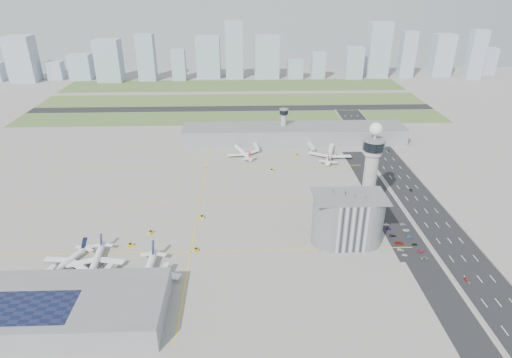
{
  "coord_description": "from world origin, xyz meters",
  "views": [
    {
      "loc": [
        -9.23,
        -236.13,
        145.26
      ],
      "look_at": [
        0.0,
        35.0,
        15.0
      ],
      "focal_mm": 30.0,
      "sensor_mm": 36.0,
      "label": 1
    }
  ],
  "objects_px": {
    "tug_3": "(202,217)",
    "car_lot_1": "(400,250)",
    "tug_1": "(151,232)",
    "car_lot_4": "(389,229)",
    "car_lot_8": "(415,244)",
    "car_lot_2": "(399,243)",
    "car_lot_9": "(410,237)",
    "car_lot_5": "(387,225)",
    "car_hw_4": "(355,129)",
    "car_lot_0": "(405,255)",
    "airplane_far_b": "(330,151)",
    "car_lot_11": "(403,224)",
    "car_lot_7": "(421,251)",
    "tug_5": "(297,155)",
    "car_lot_3": "(393,236)",
    "airplane_near_b": "(95,259)",
    "airplane_far_a": "(243,150)",
    "airplane_near_a": "(65,260)",
    "tug_2": "(196,249)",
    "tug_0": "(130,245)",
    "control_tower": "(371,167)",
    "jet_bridge_near_2": "(159,283)",
    "car_hw_1": "(411,190)",
    "jet_bridge_far_1": "(309,145)",
    "jet_bridge_near_1": "(99,285)",
    "secondary_tower": "(284,122)",
    "airplane_near_c": "(146,271)",
    "admin_building": "(348,219)",
    "car_lot_6": "(424,258)",
    "car_lot_10": "(407,230)",
    "car_hw_0": "(466,280)",
    "tug_4": "(272,170)",
    "car_hw_2": "(388,151)"
  },
  "relations": [
    {
      "from": "tug_1",
      "to": "car_lot_8",
      "type": "height_order",
      "value": "tug_1"
    },
    {
      "from": "tug_3",
      "to": "car_lot_4",
      "type": "height_order",
      "value": "tug_3"
    },
    {
      "from": "secondary_tower",
      "to": "tug_3",
      "type": "xyz_separation_m",
      "value": [
        -66.6,
        -142.34,
        -17.78
      ]
    },
    {
      "from": "jet_bridge_far_1",
      "to": "tug_2",
      "type": "bearing_deg",
      "value": -38.96
    },
    {
      "from": "admin_building",
      "to": "car_lot_2",
      "type": "relative_size",
      "value": 8.85
    },
    {
      "from": "airplane_near_a",
      "to": "car_lot_8",
      "type": "relative_size",
      "value": 10.63
    },
    {
      "from": "control_tower",
      "to": "car_lot_0",
      "type": "bearing_deg",
      "value": -77.11
    },
    {
      "from": "car_lot_3",
      "to": "car_lot_7",
      "type": "bearing_deg",
      "value": -145.99
    },
    {
      "from": "tug_2",
      "to": "car_hw_4",
      "type": "relative_size",
      "value": 0.84
    },
    {
      "from": "car_lot_5",
      "to": "car_lot_8",
      "type": "bearing_deg",
      "value": -152.98
    },
    {
      "from": "jet_bridge_near_2",
      "to": "airplane_near_b",
      "type": "bearing_deg",
      "value": 73.81
    },
    {
      "from": "tug_4",
      "to": "car_lot_7",
      "type": "height_order",
      "value": "tug_4"
    },
    {
      "from": "jet_bridge_near_1",
      "to": "car_lot_10",
      "type": "distance_m",
      "value": 182.5
    },
    {
      "from": "car_lot_9",
      "to": "car_lot_5",
      "type": "bearing_deg",
      "value": 27.2
    },
    {
      "from": "admin_building",
      "to": "car_lot_9",
      "type": "relative_size",
      "value": 10.83
    },
    {
      "from": "tug_0",
      "to": "car_lot_3",
      "type": "xyz_separation_m",
      "value": [
        158.6,
        5.19,
        -0.38
      ]
    },
    {
      "from": "car_lot_11",
      "to": "jet_bridge_far_1",
      "type": "bearing_deg",
      "value": 20.32
    },
    {
      "from": "control_tower",
      "to": "jet_bridge_near_2",
      "type": "distance_m",
      "value": 146.36
    },
    {
      "from": "car_lot_0",
      "to": "car_lot_10",
      "type": "height_order",
      "value": "car_lot_10"
    },
    {
      "from": "tug_1",
      "to": "car_lot_4",
      "type": "height_order",
      "value": "tug_1"
    },
    {
      "from": "car_lot_8",
      "to": "car_hw_4",
      "type": "xyz_separation_m",
      "value": [
        15.43,
        209.29,
        0.07
      ]
    },
    {
      "from": "control_tower",
      "to": "car_hw_1",
      "type": "distance_m",
      "value": 65.29
    },
    {
      "from": "admin_building",
      "to": "jet_bridge_near_1",
      "type": "relative_size",
      "value": 3.0
    },
    {
      "from": "airplane_near_b",
      "to": "jet_bridge_near_2",
      "type": "bearing_deg",
      "value": 60.32
    },
    {
      "from": "airplane_near_b",
      "to": "airplane_far_a",
      "type": "relative_size",
      "value": 1.05
    },
    {
      "from": "tug_3",
      "to": "airplane_near_a",
      "type": "bearing_deg",
      "value": -155.89
    },
    {
      "from": "tug_2",
      "to": "tug_5",
      "type": "height_order",
      "value": "tug_5"
    },
    {
      "from": "car_lot_4",
      "to": "car_lot_8",
      "type": "height_order",
      "value": "car_lot_8"
    },
    {
      "from": "tug_2",
      "to": "car_lot_6",
      "type": "bearing_deg",
      "value": -25.38
    },
    {
      "from": "car_lot_9",
      "to": "car_lot_11",
      "type": "bearing_deg",
      "value": -9.96
    },
    {
      "from": "airplane_far_b",
      "to": "car_hw_4",
      "type": "relative_size",
      "value": 11.94
    },
    {
      "from": "car_lot_8",
      "to": "car_hw_0",
      "type": "bearing_deg",
      "value": -162.8
    },
    {
      "from": "tug_0",
      "to": "car_lot_3",
      "type": "height_order",
      "value": "tug_0"
    },
    {
      "from": "car_lot_3",
      "to": "car_lot_8",
      "type": "bearing_deg",
      "value": -133.6
    },
    {
      "from": "car_lot_8",
      "to": "car_lot_11",
      "type": "bearing_deg",
      "value": -9.11
    },
    {
      "from": "car_lot_8",
      "to": "airplane_far_b",
      "type": "bearing_deg",
      "value": 3.07
    },
    {
      "from": "secondary_tower",
      "to": "airplane_near_c",
      "type": "relative_size",
      "value": 0.75
    },
    {
      "from": "airplane_far_b",
      "to": "car_lot_0",
      "type": "xyz_separation_m",
      "value": [
        15.34,
        -145.92,
        -5.6
      ]
    },
    {
      "from": "tug_5",
      "to": "car_hw_1",
      "type": "relative_size",
      "value": 0.93
    },
    {
      "from": "tug_3",
      "to": "car_lot_7",
      "type": "xyz_separation_m",
      "value": [
        130.0,
        -42.56,
        -0.38
      ]
    },
    {
      "from": "jet_bridge_near_1",
      "to": "jet_bridge_far_1",
      "type": "distance_m",
      "value": 235.53
    },
    {
      "from": "car_lot_0",
      "to": "tug_1",
      "type": "bearing_deg",
      "value": 87.4
    },
    {
      "from": "secondary_tower",
      "to": "airplane_near_c",
      "type": "bearing_deg",
      "value": -113.78
    },
    {
      "from": "tug_5",
      "to": "car_lot_9",
      "type": "bearing_deg",
      "value": 18.16
    },
    {
      "from": "car_lot_5",
      "to": "car_hw_4",
      "type": "xyz_separation_m",
      "value": [
        25.38,
        187.09,
        0.04
      ]
    },
    {
      "from": "car_lot_5",
      "to": "car_lot_6",
      "type": "bearing_deg",
      "value": -161.2
    },
    {
      "from": "car_lot_2",
      "to": "car_lot_9",
      "type": "bearing_deg",
      "value": -47.04
    },
    {
      "from": "airplane_near_c",
      "to": "car_hw_2",
      "type": "distance_m",
      "value": 254.22
    },
    {
      "from": "airplane_far_a",
      "to": "car_lot_4",
      "type": "height_order",
      "value": "airplane_far_a"
    },
    {
      "from": "tug_3",
      "to": "car_lot_1",
      "type": "relative_size",
      "value": 0.91
    }
  ]
}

